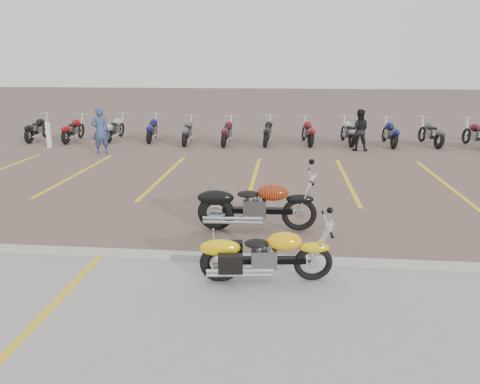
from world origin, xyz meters
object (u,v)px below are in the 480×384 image
object	(u,v)px
yellow_cruiser	(263,256)
bollard	(49,135)
flame_cruiser	(254,207)
person_a	(100,131)
person_b	(359,130)

from	to	relation	value
yellow_cruiser	bollard	xyz separation A→B (m)	(-9.03, 10.86, 0.08)
yellow_cruiser	flame_cruiser	distance (m)	2.27
person_a	bollard	xyz separation A→B (m)	(-2.53, 0.96, -0.35)
flame_cruiser	person_b	size ratio (longest dim) A/B	1.53
yellow_cruiser	person_b	distance (m)	11.82
flame_cruiser	person_a	world-z (taller)	person_a
yellow_cruiser	bollard	size ratio (longest dim) A/B	2.06
yellow_cruiser	person_a	size ratio (longest dim) A/B	1.22
yellow_cruiser	flame_cruiser	size ratio (longest dim) A/B	0.86
person_b	bollard	distance (m)	12.11
flame_cruiser	person_a	xyz separation A→B (m)	(-6.21, 7.64, 0.36)
person_a	person_b	xyz separation A→B (m)	(9.57, 1.51, -0.06)
yellow_cruiser	person_b	size ratio (longest dim) A/B	1.31
yellow_cruiser	bollard	world-z (taller)	bollard
person_a	person_b	bearing A→B (deg)	166.10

